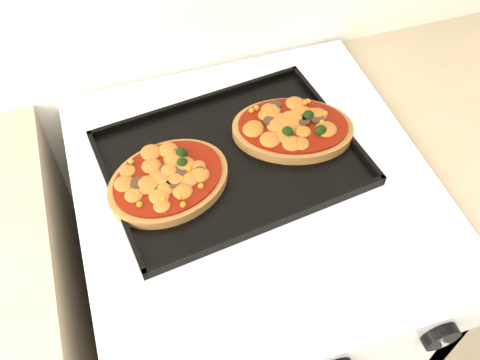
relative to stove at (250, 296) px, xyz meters
name	(u,v)px	position (x,y,z in m)	size (l,w,h in m)	color
stove	(250,296)	(0.00, 0.00, 0.00)	(0.60, 0.60, 0.91)	white
control_panel	(324,360)	(0.00, -0.31, 0.40)	(0.60, 0.02, 0.09)	white
knob_right	(440,337)	(0.18, -0.33, 0.40)	(0.06, 0.06, 0.02)	black
baking_tray	(231,157)	(-0.03, 0.04, 0.47)	(0.42, 0.31, 0.02)	black
pizza_left	(168,180)	(-0.14, 0.01, 0.48)	(0.21, 0.16, 0.03)	#A77539
pizza_right	(293,128)	(0.09, 0.06, 0.48)	(0.21, 0.15, 0.03)	#A77539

